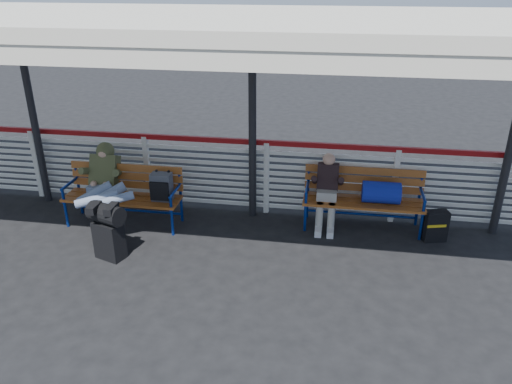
% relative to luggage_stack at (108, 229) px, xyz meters
% --- Properties ---
extents(ground, '(60.00, 60.00, 0.00)m').
position_rel_luggage_stack_xyz_m(ground, '(-0.08, -0.14, -0.44)').
color(ground, black).
rests_on(ground, ground).
extents(fence, '(12.08, 0.08, 1.24)m').
position_rel_luggage_stack_xyz_m(fence, '(-0.08, 1.76, 0.22)').
color(fence, silver).
rests_on(fence, ground).
extents(canopy, '(12.60, 3.60, 3.16)m').
position_rel_luggage_stack_xyz_m(canopy, '(-0.08, 0.72, 2.60)').
color(canopy, silver).
rests_on(canopy, ground).
extents(luggage_stack, '(0.55, 0.42, 0.81)m').
position_rel_luggage_stack_xyz_m(luggage_stack, '(0.00, 0.00, 0.00)').
color(luggage_stack, black).
rests_on(luggage_stack, ground).
extents(bench_left, '(1.80, 0.56, 0.92)m').
position_rel_luggage_stack_xyz_m(bench_left, '(-0.03, 1.04, 0.14)').
color(bench_left, '#AE5C21').
rests_on(bench_left, ground).
extents(bench_right, '(1.80, 0.56, 0.92)m').
position_rel_luggage_stack_xyz_m(bench_right, '(3.57, 1.46, 0.15)').
color(bench_right, '#AE5C21').
rests_on(bench_right, ground).
extents(traveler_man, '(0.94, 1.64, 0.77)m').
position_rel_luggage_stack_xyz_m(traveler_man, '(-0.35, 0.69, 0.26)').
color(traveler_man, '#7B8DA6').
rests_on(traveler_man, ground).
extents(companion_person, '(0.32, 0.66, 1.15)m').
position_rel_luggage_stack_xyz_m(companion_person, '(2.90, 1.42, 0.15)').
color(companion_person, '#A9A599').
rests_on(companion_person, ground).
extents(suitcase_side, '(0.37, 0.28, 0.47)m').
position_rel_luggage_stack_xyz_m(suitcase_side, '(4.50, 1.23, -0.21)').
color(suitcase_side, black).
rests_on(suitcase_side, ground).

